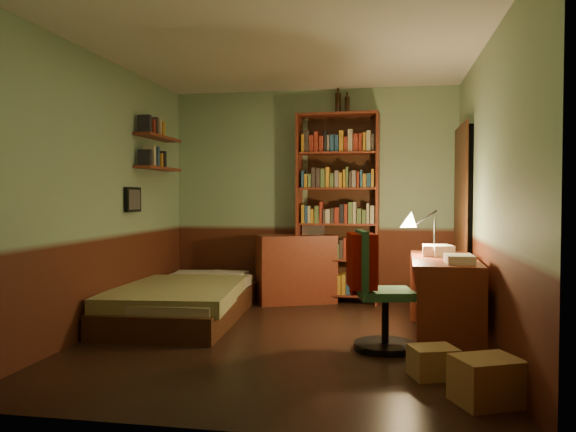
% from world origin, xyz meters
% --- Properties ---
extents(floor, '(3.50, 4.00, 0.02)m').
position_xyz_m(floor, '(0.00, 0.00, -0.01)').
color(floor, black).
rests_on(floor, ground).
extents(ceiling, '(3.50, 4.00, 0.02)m').
position_xyz_m(ceiling, '(0.00, 0.00, 2.61)').
color(ceiling, silver).
rests_on(ceiling, wall_back).
extents(wall_back, '(3.50, 0.02, 2.60)m').
position_xyz_m(wall_back, '(0.00, 2.01, 1.30)').
color(wall_back, '#86A882').
rests_on(wall_back, ground).
extents(wall_left, '(0.02, 4.00, 2.60)m').
position_xyz_m(wall_left, '(-1.76, 0.00, 1.30)').
color(wall_left, '#86A882').
rests_on(wall_left, ground).
extents(wall_right, '(0.02, 4.00, 2.60)m').
position_xyz_m(wall_right, '(1.76, 0.00, 1.30)').
color(wall_right, '#86A882').
rests_on(wall_right, ground).
extents(wall_front, '(3.50, 0.02, 2.60)m').
position_xyz_m(wall_front, '(0.00, -2.01, 1.30)').
color(wall_front, '#86A882').
rests_on(wall_front, ground).
extents(doorway, '(0.06, 0.90, 2.00)m').
position_xyz_m(doorway, '(1.72, 1.30, 1.00)').
color(doorway, black).
rests_on(doorway, ground).
extents(door_trim, '(0.02, 0.98, 2.08)m').
position_xyz_m(door_trim, '(1.69, 1.30, 1.00)').
color(door_trim, '#3E2212').
rests_on(door_trim, ground).
extents(bed, '(1.26, 2.20, 0.64)m').
position_xyz_m(bed, '(-1.19, 0.68, 0.32)').
color(bed, '#6E854D').
rests_on(bed, ground).
extents(dresser, '(1.03, 0.78, 0.82)m').
position_xyz_m(dresser, '(-0.17, 1.76, 0.41)').
color(dresser, maroon).
rests_on(dresser, ground).
extents(mini_stereo, '(0.26, 0.22, 0.13)m').
position_xyz_m(mini_stereo, '(0.02, 1.89, 0.88)').
color(mini_stereo, '#B2B2B7').
rests_on(mini_stereo, dresser).
extents(bookshelf, '(0.99, 0.35, 2.28)m').
position_xyz_m(bookshelf, '(0.33, 1.85, 1.14)').
color(bookshelf, maroon).
rests_on(bookshelf, ground).
extents(bottle_left, '(0.08, 0.08, 0.26)m').
position_xyz_m(bottle_left, '(0.32, 1.96, 2.41)').
color(bottle_left, black).
rests_on(bottle_left, bookshelf).
extents(bottle_right, '(0.06, 0.06, 0.21)m').
position_xyz_m(bottle_right, '(0.43, 1.96, 2.39)').
color(bottle_right, black).
rests_on(bottle_right, bookshelf).
extents(desk, '(0.60, 1.38, 0.73)m').
position_xyz_m(desk, '(1.42, 0.29, 0.37)').
color(desk, maroon).
rests_on(desk, ground).
extents(paper_stack, '(0.23, 0.29, 0.10)m').
position_xyz_m(paper_stack, '(1.41, 0.44, 0.78)').
color(paper_stack, silver).
rests_on(paper_stack, desk).
extents(desk_lamp, '(0.17, 0.17, 0.57)m').
position_xyz_m(desk_lamp, '(1.36, 0.54, 1.02)').
color(desk_lamp, black).
rests_on(desk_lamp, desk).
extents(office_chair, '(0.59, 0.55, 1.03)m').
position_xyz_m(office_chair, '(0.90, -0.18, 0.52)').
color(office_chair, '#31643F').
rests_on(office_chair, ground).
extents(red_jacket, '(0.26, 0.41, 0.45)m').
position_xyz_m(red_jacket, '(0.65, -0.16, 1.26)').
color(red_jacket, '#9E0E00').
rests_on(red_jacket, office_chair).
extents(wall_shelf_lower, '(0.20, 0.90, 0.03)m').
position_xyz_m(wall_shelf_lower, '(-1.64, 1.10, 1.60)').
color(wall_shelf_lower, maroon).
rests_on(wall_shelf_lower, wall_left).
extents(wall_shelf_upper, '(0.20, 0.90, 0.03)m').
position_xyz_m(wall_shelf_upper, '(-1.64, 1.10, 1.95)').
color(wall_shelf_upper, maroon).
rests_on(wall_shelf_upper, wall_left).
extents(framed_picture, '(0.04, 0.32, 0.26)m').
position_xyz_m(framed_picture, '(-1.72, 0.60, 1.25)').
color(framed_picture, black).
rests_on(framed_picture, wall_left).
extents(cardboard_box_a, '(0.48, 0.44, 0.29)m').
position_xyz_m(cardboard_box_a, '(1.53, -1.32, 0.14)').
color(cardboard_box_a, '#A2804D').
rests_on(cardboard_box_a, ground).
extents(cardboard_box_b, '(0.38, 0.34, 0.22)m').
position_xyz_m(cardboard_box_b, '(1.24, -0.86, 0.11)').
color(cardboard_box_b, '#A2804D').
rests_on(cardboard_box_b, ground).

